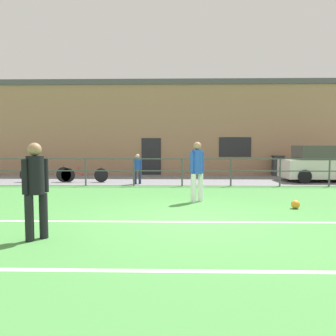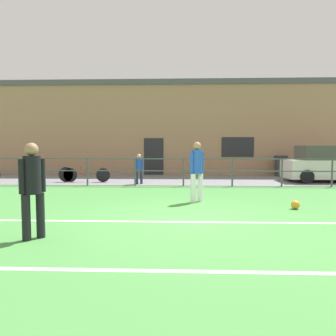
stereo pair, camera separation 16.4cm
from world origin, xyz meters
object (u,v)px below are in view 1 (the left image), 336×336
Objects in this scene: trash_bin_0 at (278,166)px; soccer_ball_match at (295,204)px; player_goalkeeper at (36,185)px; spectator_child at (138,167)px; player_striker at (197,168)px; bicycle_parked_0 at (45,174)px; parked_car_red at (326,165)px; bicycle_parked_2 at (85,175)px.

soccer_ball_match is at bearing -105.11° from trash_bin_0.
player_goalkeeper reaches higher than spectator_child.
player_striker is at bearing -121.51° from trash_bin_0.
trash_bin_0 is (7.26, 3.91, -0.17)m from spectator_child.
parked_car_red is at bearing 2.66° from bicycle_parked_0.
player_goalkeeper is 4.97m from player_striker.
player_goalkeeper is at bearing -123.88° from trash_bin_0.
parked_car_red is 3.63× the size of trash_bin_0.
trash_bin_0 reaches higher than bicycle_parked_2.
parked_car_red reaches higher than soccer_ball_match.
soccer_ball_match is (5.62, 2.92, -0.86)m from player_goalkeeper.
player_striker is 6.84m from bicycle_parked_2.
bicycle_parked_0 is (-12.88, -0.60, -0.42)m from parked_car_red.
player_goalkeeper reaches higher than parked_car_red.
player_striker reaches higher than spectator_child.
parked_car_red is (9.43, 9.37, -0.17)m from player_goalkeeper.
player_striker reaches higher than bicycle_parked_2.
parked_car_red is 1.71× the size of bicycle_parked_0.
bicycle_parked_0 reaches higher than bicycle_parked_2.
spectator_child is at bearing -171.84° from parked_car_red.
soccer_ball_match is 9.47m from trash_bin_0.
player_goalkeeper is 7.61× the size of soccer_ball_match.
soccer_ball_match is at bearing -38.79° from bicycle_parked_2.
bicycle_parked_2 is (-11.09, -0.60, -0.45)m from parked_car_red.
bicycle_parked_2 is at bearing -127.10° from player_goalkeeper.
spectator_child reaches higher than trash_bin_0.
spectator_child is at bearing -14.31° from bicycle_parked_2.
player_striker is at bearing -36.71° from bicycle_parked_0.
bicycle_parked_2 is at bearing -23.81° from spectator_child.
parked_car_red is at bearing 3.09° from bicycle_parked_2.
parked_car_red reaches higher than trash_bin_0.
player_striker is at bearing -139.17° from parked_car_red.
player_striker is 7.90× the size of soccer_ball_match.
spectator_child reaches higher than bicycle_parked_0.
bicycle_parked_2 is 10.29m from trash_bin_0.
parked_car_red is at bearing 177.01° from player_goalkeeper.
player_goalkeeper is at bearing 74.70° from spectator_child.
soccer_ball_match is at bearing -120.51° from parked_car_red.
parked_car_red is 1.88× the size of bicycle_parked_2.
player_goalkeeper is at bearing -135.17° from parked_car_red.
bicycle_parked_2 is at bearing -78.82° from player_striker.
spectator_child is 2.60m from bicycle_parked_2.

